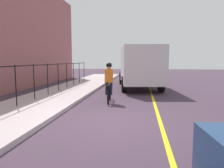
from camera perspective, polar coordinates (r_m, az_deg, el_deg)
ground_plane at (r=6.79m, az=-0.77°, el=-9.99°), size 80.00×80.00×0.00m
lane_line_centre at (r=6.74m, az=13.02°, el=-10.25°), size 36.00×0.12×0.01m
sidewalk at (r=8.00m, az=-25.84°, el=-7.54°), size 40.00×3.20×0.15m
iron_fence at (r=8.86m, az=-24.80°, el=1.76°), size 19.58×0.04×1.60m
cyclist_lead at (r=9.51m, az=-0.83°, el=0.37°), size 1.71×0.38×1.83m
box_truck_background at (r=14.57m, az=7.38°, el=4.96°), size 6.96×3.27×2.78m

